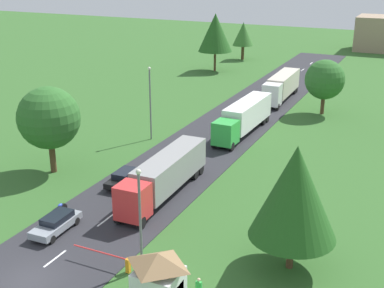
{
  "coord_description": "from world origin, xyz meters",
  "views": [
    {
      "loc": [
        22.47,
        -21.98,
        20.35
      ],
      "look_at": [
        -0.22,
        26.25,
        1.07
      ],
      "focal_mm": 48.37,
      "sensor_mm": 36.0,
      "label": 1
    }
  ],
  "objects_px": {
    "tree_birch": "(49,118)",
    "tree_pine": "(215,32)",
    "barrier_gate": "(118,261)",
    "car_lead": "(56,223)",
    "tree_lime": "(295,192)",
    "tree_elm": "(243,34)",
    "truck_third": "(282,86)",
    "tree_maple": "(325,80)",
    "guard_booth": "(159,281)",
    "truck_second": "(244,117)",
    "lamppost_lead": "(140,215)",
    "motorcycle_courier": "(59,209)",
    "car_second": "(124,178)",
    "lamppost_second": "(150,100)",
    "truck_lead": "(165,174)"
  },
  "relations": [
    {
      "from": "tree_birch",
      "to": "tree_pine",
      "type": "distance_m",
      "value": 52.54
    },
    {
      "from": "barrier_gate",
      "to": "car_lead",
      "type": "bearing_deg",
      "value": 161.89
    },
    {
      "from": "tree_birch",
      "to": "tree_lime",
      "type": "relative_size",
      "value": 0.97
    },
    {
      "from": "tree_lime",
      "to": "tree_elm",
      "type": "bearing_deg",
      "value": 112.33
    },
    {
      "from": "truck_third",
      "to": "tree_maple",
      "type": "relative_size",
      "value": 1.7
    },
    {
      "from": "truck_third",
      "to": "tree_birch",
      "type": "bearing_deg",
      "value": -109.37
    },
    {
      "from": "barrier_gate",
      "to": "tree_lime",
      "type": "bearing_deg",
      "value": 26.69
    },
    {
      "from": "car_lead",
      "to": "tree_lime",
      "type": "height_order",
      "value": "tree_lime"
    },
    {
      "from": "guard_booth",
      "to": "truck_second",
      "type": "bearing_deg",
      "value": 101.23
    },
    {
      "from": "tree_maple",
      "to": "tree_elm",
      "type": "height_order",
      "value": "tree_elm"
    },
    {
      "from": "truck_second",
      "to": "truck_third",
      "type": "height_order",
      "value": "truck_second"
    },
    {
      "from": "lamppost_lead",
      "to": "truck_second",
      "type": "bearing_deg",
      "value": 96.78
    },
    {
      "from": "motorcycle_courier",
      "to": "tree_maple",
      "type": "bearing_deg",
      "value": 70.94
    },
    {
      "from": "truck_second",
      "to": "truck_third",
      "type": "relative_size",
      "value": 1.06
    },
    {
      "from": "car_lead",
      "to": "car_second",
      "type": "distance_m",
      "value": 9.82
    },
    {
      "from": "car_lead",
      "to": "tree_lime",
      "type": "distance_m",
      "value": 18.76
    },
    {
      "from": "guard_booth",
      "to": "barrier_gate",
      "type": "relative_size",
      "value": 0.84
    },
    {
      "from": "tree_maple",
      "to": "tree_elm",
      "type": "xyz_separation_m",
      "value": [
        -23.78,
        33.46,
        0.51
      ]
    },
    {
      "from": "motorcycle_courier",
      "to": "tree_elm",
      "type": "distance_m",
      "value": 73.68
    },
    {
      "from": "lamppost_lead",
      "to": "motorcycle_courier",
      "type": "bearing_deg",
      "value": 158.6
    },
    {
      "from": "truck_third",
      "to": "motorcycle_courier",
      "type": "relative_size",
      "value": 6.56
    },
    {
      "from": "car_second",
      "to": "tree_pine",
      "type": "relative_size",
      "value": 0.42
    },
    {
      "from": "lamppost_lead",
      "to": "car_lead",
      "type": "bearing_deg",
      "value": 169.04
    },
    {
      "from": "tree_maple",
      "to": "lamppost_second",
      "type": "bearing_deg",
      "value": -129.92
    },
    {
      "from": "lamppost_lead",
      "to": "tree_lime",
      "type": "relative_size",
      "value": 0.84
    },
    {
      "from": "truck_second",
      "to": "barrier_gate",
      "type": "height_order",
      "value": "truck_second"
    },
    {
      "from": "tree_elm",
      "to": "truck_lead",
      "type": "bearing_deg",
      "value": -75.97
    },
    {
      "from": "truck_lead",
      "to": "tree_birch",
      "type": "bearing_deg",
      "value": 179.36
    },
    {
      "from": "motorcycle_courier",
      "to": "barrier_gate",
      "type": "height_order",
      "value": "barrier_gate"
    },
    {
      "from": "truck_lead",
      "to": "car_lead",
      "type": "bearing_deg",
      "value": -115.9
    },
    {
      "from": "car_lead",
      "to": "truck_second",
      "type": "bearing_deg",
      "value": 80.09
    },
    {
      "from": "car_second",
      "to": "barrier_gate",
      "type": "xyz_separation_m",
      "value": [
        7.17,
        -12.18,
        -0.1
      ]
    },
    {
      "from": "motorcycle_courier",
      "to": "tree_lime",
      "type": "relative_size",
      "value": 0.21
    },
    {
      "from": "tree_birch",
      "to": "truck_lead",
      "type": "bearing_deg",
      "value": -0.64
    },
    {
      "from": "truck_lead",
      "to": "guard_booth",
      "type": "bearing_deg",
      "value": -63.32
    },
    {
      "from": "car_second",
      "to": "guard_booth",
      "type": "relative_size",
      "value": 1.15
    },
    {
      "from": "car_lead",
      "to": "motorcycle_courier",
      "type": "height_order",
      "value": "car_lead"
    },
    {
      "from": "guard_booth",
      "to": "lamppost_lead",
      "type": "distance_m",
      "value": 4.97
    },
    {
      "from": "car_second",
      "to": "barrier_gate",
      "type": "relative_size",
      "value": 0.97
    },
    {
      "from": "truck_second",
      "to": "tree_pine",
      "type": "relative_size",
      "value": 1.26
    },
    {
      "from": "truck_third",
      "to": "guard_booth",
      "type": "bearing_deg",
      "value": -82.2
    },
    {
      "from": "guard_booth",
      "to": "lamppost_second",
      "type": "relative_size",
      "value": 0.45
    },
    {
      "from": "truck_second",
      "to": "truck_third",
      "type": "distance_m",
      "value": 17.42
    },
    {
      "from": "tree_maple",
      "to": "tree_pine",
      "type": "height_order",
      "value": "tree_pine"
    },
    {
      "from": "truck_third",
      "to": "tree_lime",
      "type": "relative_size",
      "value": 1.41
    },
    {
      "from": "lamppost_second",
      "to": "tree_maple",
      "type": "distance_m",
      "value": 25.14
    },
    {
      "from": "truck_third",
      "to": "tree_pine",
      "type": "distance_m",
      "value": 23.81
    },
    {
      "from": "motorcycle_courier",
      "to": "lamppost_second",
      "type": "relative_size",
      "value": 0.22
    },
    {
      "from": "guard_booth",
      "to": "tree_birch",
      "type": "xyz_separation_m",
      "value": [
        -19.98,
        14.48,
        3.66
      ]
    },
    {
      "from": "tree_pine",
      "to": "tree_elm",
      "type": "distance_m",
      "value": 13.41
    }
  ]
}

